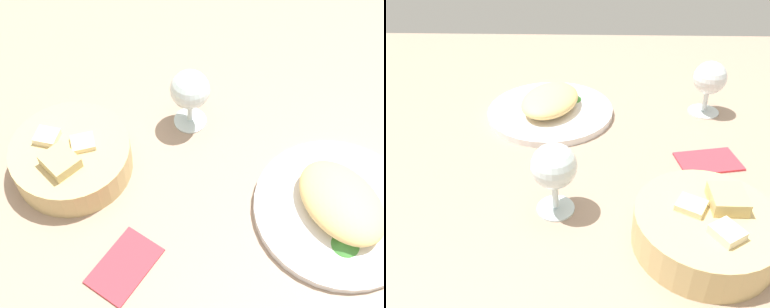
% 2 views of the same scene
% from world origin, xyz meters
% --- Properties ---
extents(ground_plane, '(1.40, 1.40, 0.02)m').
position_xyz_m(ground_plane, '(0.00, 0.00, -0.01)').
color(ground_plane, tan).
extents(plate, '(0.27, 0.27, 0.01)m').
position_xyz_m(plate, '(-0.17, -0.08, 0.01)').
color(plate, white).
rests_on(plate, ground_plane).
extents(omelette, '(0.19, 0.16, 0.04)m').
position_xyz_m(omelette, '(-0.17, -0.08, 0.03)').
color(omelette, '#E8C275').
rests_on(omelette, plate).
extents(lettuce_garnish, '(0.04, 0.04, 0.01)m').
position_xyz_m(lettuce_garnish, '(-0.21, -0.04, 0.02)').
color(lettuce_garnish, '#408936').
rests_on(lettuce_garnish, plate).
extents(bread_basket, '(0.20, 0.20, 0.08)m').
position_xyz_m(bread_basket, '(0.20, 0.16, 0.03)').
color(bread_basket, tan).
rests_on(bread_basket, ground_plane).
extents(wine_glass_near, '(0.07, 0.07, 0.12)m').
position_xyz_m(wine_glass_near, '(0.13, -0.05, 0.08)').
color(wine_glass_near, silver).
rests_on(wine_glass_near, ground_plane).
extents(wine_glass_far, '(0.07, 0.07, 0.12)m').
position_xyz_m(wine_glass_far, '(-0.19, 0.25, 0.08)').
color(wine_glass_far, silver).
rests_on(wine_glass_far, ground_plane).
extents(folded_napkin, '(0.09, 0.12, 0.01)m').
position_xyz_m(folded_napkin, '(0.00, 0.22, 0.00)').
color(folded_napkin, '#DF323F').
rests_on(folded_napkin, ground_plane).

